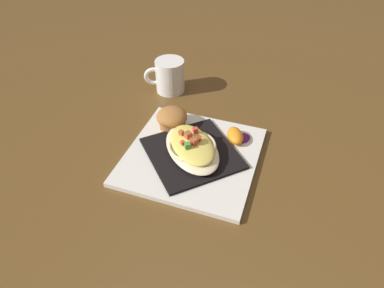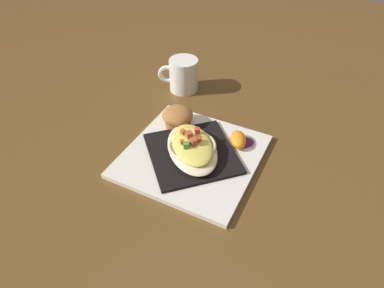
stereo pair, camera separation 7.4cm
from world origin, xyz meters
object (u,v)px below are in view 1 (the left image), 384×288
Objects in this scene: muffin at (172,118)px; coffee_mug at (170,77)px; gratin_dish at (192,147)px; orange_garnish at (236,136)px; square_plate at (192,156)px.

muffin is 0.69× the size of coffee_mug.
muffin is (-0.07, -0.08, 0.00)m from gratin_dish.
muffin is 1.02× the size of orange_garnish.
square_plate is at bearing 48.94° from muffin.
square_plate is at bearing -41.21° from orange_garnish.
square_plate is 2.67× the size of coffee_mug.
coffee_mug is (-0.15, -0.24, 0.02)m from orange_garnish.
gratin_dish is (0.00, -0.00, 0.03)m from square_plate.
gratin_dish is 0.11m from muffin.
orange_garnish is (-0.01, 0.16, -0.01)m from muffin.
gratin_dish reaches higher than orange_garnish.
orange_garnish is 0.29m from coffee_mug.
muffin is 0.16m from orange_garnish.
gratin_dish is at bearing 48.91° from muffin.
muffin is 0.18m from coffee_mug.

